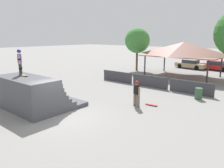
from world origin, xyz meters
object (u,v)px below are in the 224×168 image
at_px(bystander_walking, 137,91).
at_px(parked_car_tan, 191,64).
at_px(skater_on_deck, 20,60).
at_px(parked_car_red, 216,66).
at_px(skateboard_on_deck, 24,75).
at_px(skateboard_on_ground, 152,105).
at_px(trash_bin, 199,94).
at_px(tree_beside_pavilion, 137,41).

xyz_separation_m(bystander_walking, parked_car_tan, (-3.69, 19.44, -0.42)).
bearing_deg(bystander_walking, skater_on_deck, 62.59).
bearing_deg(parked_car_red, skateboard_on_deck, -93.94).
distance_m(skater_on_deck, parked_car_red, 25.59).
relative_size(skateboard_on_ground, parked_car_red, 0.19).
relative_size(bystander_walking, parked_car_tan, 0.38).
distance_m(skateboard_on_deck, trash_bin, 12.30).
bearing_deg(trash_bin, skateboard_on_ground, -117.40).
xyz_separation_m(skater_on_deck, skateboard_on_ground, (6.56, 5.58, -3.00)).
bearing_deg(skateboard_on_ground, tree_beside_pavilion, 122.98).
distance_m(skateboard_on_ground, parked_car_tan, 19.19).
bearing_deg(skater_on_deck, parked_car_tan, 116.82).
distance_m(skateboard_on_deck, bystander_walking, 7.35).
distance_m(skater_on_deck, tree_beside_pavilion, 18.13).
xyz_separation_m(skateboard_on_deck, bystander_walking, (5.41, 4.86, -1.12)).
distance_m(parked_car_tan, parked_car_red, 3.34).
bearing_deg(skater_on_deck, parked_car_red, 109.57).
relative_size(skateboard_on_deck, bystander_walking, 0.48).
height_order(bystander_walking, parked_car_tan, bystander_walking).
bearing_deg(tree_beside_pavilion, skateboard_on_deck, -79.47).
bearing_deg(skater_on_deck, trash_bin, 79.30).
bearing_deg(skater_on_deck, tree_beside_pavilion, 131.09).
bearing_deg(trash_bin, tree_beside_pavilion, 142.39).
relative_size(skateboard_on_deck, parked_car_tan, 0.18).
distance_m(skater_on_deck, skateboard_on_ground, 9.12).
bearing_deg(trash_bin, skater_on_deck, -132.57).
height_order(tree_beside_pavilion, trash_bin, tree_beside_pavilion).
distance_m(tree_beside_pavilion, trash_bin, 14.72).
xyz_separation_m(skater_on_deck, parked_car_red, (5.43, 24.88, -2.45)).
xyz_separation_m(skateboard_on_ground, parked_car_tan, (-4.41, 18.67, 0.54)).
xyz_separation_m(bystander_walking, parked_car_red, (-0.41, 20.07, -0.42)).
height_order(skateboard_on_deck, bystander_walking, skateboard_on_deck).
relative_size(bystander_walking, tree_beside_pavilion, 0.31).
bearing_deg(trash_bin, parked_car_red, 100.76).
bearing_deg(tree_beside_pavilion, skateboard_on_ground, -52.43).
height_order(skateboard_on_ground, tree_beside_pavilion, tree_beside_pavilion).
height_order(trash_bin, parked_car_tan, parked_car_tan).
bearing_deg(skateboard_on_ground, trash_bin, 58.00).
xyz_separation_m(skater_on_deck, parked_car_tan, (2.15, 24.25, -2.45)).
height_order(skater_on_deck, parked_car_tan, skater_on_deck).
bearing_deg(tree_beside_pavilion, parked_car_red, 40.09).
relative_size(skater_on_deck, bystander_walking, 0.97).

